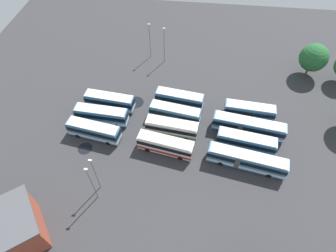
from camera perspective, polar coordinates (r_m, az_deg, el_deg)
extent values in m
plane|color=#333335|center=(59.29, 1.13, -0.06)|extent=(107.98, 107.98, 0.00)
cube|color=teal|center=(58.09, -14.90, -0.92)|extent=(11.06, 4.28, 3.19)
cube|color=beige|center=(56.83, -15.24, 0.12)|extent=(10.60, 4.00, 0.14)
cube|color=black|center=(57.70, -15.00, -0.61)|extent=(11.11, 4.32, 1.02)
cube|color=silver|center=(58.77, -14.73, -1.46)|extent=(11.11, 4.32, 0.64)
cube|color=black|center=(55.61, -10.09, -1.75)|extent=(0.40, 2.10, 1.17)
cylinder|color=black|center=(58.50, -11.24, -1.60)|extent=(1.04, 0.46, 1.00)
cylinder|color=black|center=(57.29, -12.16, -3.41)|extent=(1.04, 0.46, 1.00)
cylinder|color=black|center=(61.16, -16.94, -0.20)|extent=(1.04, 0.46, 1.00)
cylinder|color=black|center=(60.01, -17.94, -1.90)|extent=(1.04, 0.46, 1.00)
cube|color=teal|center=(60.51, -13.42, 2.24)|extent=(11.20, 3.19, 3.19)
cube|color=beige|center=(59.30, -13.71, 3.30)|extent=(10.75, 2.96, 0.14)
cube|color=black|center=(60.13, -13.51, 2.56)|extent=(11.26, 3.24, 1.02)
cube|color=silver|center=(61.16, -13.27, 1.69)|extent=(11.26, 3.24, 0.64)
cube|color=black|center=(58.40, -8.44, 1.98)|extent=(0.18, 2.12, 1.17)
cylinder|color=black|center=(61.19, -9.83, 1.82)|extent=(1.02, 0.35, 1.00)
cylinder|color=black|center=(59.77, -10.46, 0.12)|extent=(1.02, 0.35, 1.00)
cylinder|color=black|center=(63.45, -15.76, 2.58)|extent=(1.02, 0.35, 1.00)
cylinder|color=black|center=(62.08, -16.49, 0.95)|extent=(1.02, 0.35, 1.00)
cube|color=teal|center=(62.89, -11.82, 4.98)|extent=(11.01, 3.65, 3.19)
cube|color=beige|center=(61.74, -12.07, 6.06)|extent=(10.56, 3.40, 0.14)
cube|color=black|center=(62.54, -11.90, 5.31)|extent=(11.07, 3.69, 1.02)
cube|color=silver|center=(63.52, -11.69, 4.42)|extent=(11.07, 3.69, 0.64)
cube|color=black|center=(60.79, -7.16, 4.67)|extent=(0.27, 2.12, 1.17)
cylinder|color=black|center=(63.57, -8.45, 4.44)|extent=(1.02, 0.40, 1.00)
cylinder|color=black|center=(62.08, -9.11, 2.88)|extent=(1.02, 0.40, 1.00)
cylinder|color=black|center=(65.82, -14.00, 5.27)|extent=(1.02, 0.40, 1.00)
cylinder|color=black|center=(64.39, -14.76, 3.78)|extent=(1.02, 0.40, 1.00)
cube|color=silver|center=(54.03, -0.52, -3.89)|extent=(11.08, 4.43, 3.19)
cube|color=beige|center=(52.68, -0.54, -2.85)|extent=(10.62, 4.15, 0.14)
cube|color=black|center=(53.61, -0.53, -3.58)|extent=(11.14, 4.48, 1.02)
cube|color=red|center=(54.76, -0.52, -4.43)|extent=(11.14, 4.48, 0.64)
cube|color=black|center=(52.84, 5.11, -4.88)|extent=(0.43, 2.10, 1.17)
cylinder|color=black|center=(55.35, 3.17, -4.57)|extent=(1.04, 0.47, 1.00)
cylinder|color=black|center=(54.06, 2.53, -6.57)|extent=(1.04, 0.47, 1.00)
cylinder|color=black|center=(56.48, -3.41, -2.96)|extent=(1.04, 0.47, 1.00)
cylinder|color=black|center=(55.22, -4.21, -4.87)|extent=(1.04, 0.47, 1.00)
cube|color=silver|center=(56.62, 0.78, -0.34)|extent=(10.69, 3.71, 3.19)
cube|color=beige|center=(55.33, 0.80, 0.74)|extent=(10.25, 3.46, 0.14)
cube|color=black|center=(56.22, 0.78, -0.01)|extent=(10.75, 3.75, 1.02)
cube|color=#2D8C4C|center=(57.31, 0.77, -0.90)|extent=(10.75, 3.75, 0.64)
cube|color=black|center=(55.71, 6.06, -0.89)|extent=(0.29, 2.11, 1.17)
cylinder|color=black|center=(58.12, 4.14, -0.87)|extent=(1.03, 0.41, 1.00)
cylinder|color=black|center=(56.68, 3.71, -2.71)|extent=(1.03, 0.41, 1.00)
cylinder|color=black|center=(58.92, -2.07, 0.24)|extent=(1.03, 0.41, 1.00)
cylinder|color=black|center=(57.50, -2.65, -1.55)|extent=(1.03, 0.41, 1.00)
cube|color=teal|center=(59.17, 1.44, 2.62)|extent=(10.98, 4.25, 3.19)
cube|color=beige|center=(57.94, 1.48, 3.72)|extent=(10.53, 3.98, 0.14)
cube|color=black|center=(58.79, 1.45, 2.95)|extent=(11.04, 4.30, 1.02)
cube|color=silver|center=(59.84, 1.43, 2.05)|extent=(11.04, 4.30, 0.64)
cube|color=black|center=(58.11, 6.58, 1.93)|extent=(0.39, 2.10, 1.17)
cylinder|color=black|center=(60.56, 4.75, 1.91)|extent=(1.03, 0.45, 1.00)
cylinder|color=black|center=(59.04, 4.23, 0.23)|extent=(1.03, 0.45, 1.00)
cylinder|color=black|center=(61.57, -1.29, 3.18)|extent=(1.03, 0.45, 1.00)
cylinder|color=black|center=(60.07, -1.94, 1.57)|extent=(1.03, 0.45, 1.00)
cube|color=teal|center=(62.07, 2.36, 5.51)|extent=(10.76, 4.05, 3.19)
cube|color=beige|center=(60.90, 2.41, 6.61)|extent=(10.32, 3.79, 0.14)
cube|color=black|center=(61.71, 2.37, 5.84)|extent=(10.82, 4.10, 1.02)
cube|color=silver|center=(62.71, 2.33, 4.93)|extent=(10.82, 4.10, 0.64)
cube|color=black|center=(61.11, 7.19, 4.97)|extent=(0.36, 2.11, 1.17)
cylinder|color=black|center=(63.52, 5.43, 4.81)|extent=(1.03, 0.44, 1.00)
cylinder|color=black|center=(61.89, 5.00, 3.28)|extent=(1.03, 0.44, 1.00)
cylinder|color=black|center=(64.40, -0.27, 5.90)|extent=(1.03, 0.44, 1.00)
cylinder|color=black|center=(62.80, -0.83, 4.41)|extent=(1.03, 0.44, 1.00)
cube|color=teal|center=(54.12, 15.76, -6.74)|extent=(14.64, 5.07, 3.19)
cube|color=beige|center=(52.77, 16.15, -5.76)|extent=(14.04, 4.76, 0.14)
cube|color=black|center=(53.70, 15.88, -6.44)|extent=(14.72, 5.12, 1.02)
cube|color=silver|center=(54.85, 15.57, -7.24)|extent=(14.72, 5.12, 0.64)
cube|color=black|center=(54.90, 23.31, -7.93)|extent=(0.43, 2.10, 1.17)
cube|color=#47474C|center=(53.96, 14.12, -6.38)|extent=(1.35, 2.75, 3.06)
cylinder|color=black|center=(56.58, 20.04, -7.46)|extent=(1.04, 0.47, 1.00)
cylinder|color=black|center=(55.27, 19.88, -9.49)|extent=(1.04, 0.47, 1.00)
cylinder|color=black|center=(55.63, 11.10, -5.51)|extent=(1.04, 0.47, 1.00)
cylinder|color=black|center=(54.30, 10.68, -7.53)|extent=(1.04, 0.47, 1.00)
cube|color=teal|center=(56.56, 15.64, -3.11)|extent=(11.50, 4.28, 3.19)
cube|color=beige|center=(55.27, 16.00, -2.09)|extent=(11.02, 4.01, 0.14)
cube|color=black|center=(56.17, 15.75, -2.80)|extent=(11.56, 4.33, 1.02)
cube|color=silver|center=(57.26, 15.45, -3.64)|extent=(11.56, 4.33, 0.64)
cube|color=black|center=(56.98, 21.30, -3.88)|extent=(0.39, 2.10, 1.17)
cylinder|color=black|center=(58.85, 18.77, -3.68)|extent=(1.03, 0.45, 1.00)
cylinder|color=black|center=(57.42, 18.63, -5.56)|extent=(1.03, 0.45, 1.00)
cylinder|color=black|center=(58.12, 12.12, -2.30)|extent=(1.03, 0.45, 1.00)
cylinder|color=black|center=(56.68, 11.79, -4.16)|extent=(1.03, 0.45, 1.00)
cube|color=teal|center=(59.15, 16.10, -0.07)|extent=(14.64, 4.67, 3.19)
cube|color=beige|center=(57.92, 16.46, 0.97)|extent=(14.04, 4.38, 0.14)
cube|color=black|center=(58.77, 16.21, 0.25)|extent=(14.72, 4.72, 1.02)
cube|color=silver|center=(59.82, 15.92, -0.61)|extent=(14.72, 4.72, 0.64)
cube|color=black|center=(59.92, 22.96, -1.10)|extent=(0.37, 2.11, 1.17)
cube|color=#47474C|center=(58.99, 14.60, 0.24)|extent=(1.28, 2.74, 3.06)
cylinder|color=black|center=(61.60, 19.96, -0.90)|extent=(1.03, 0.44, 1.00)
cylinder|color=black|center=(60.09, 19.88, -2.62)|extent=(1.03, 0.44, 1.00)
cylinder|color=black|center=(60.66, 11.80, 0.80)|extent=(1.03, 0.44, 1.00)
cylinder|color=black|center=(59.11, 11.50, -0.91)|extent=(1.03, 0.44, 1.00)
cube|color=teal|center=(62.02, 16.25, 2.93)|extent=(10.65, 3.41, 3.19)
cube|color=beige|center=(60.84, 16.59, 3.97)|extent=(10.21, 3.17, 0.14)
cube|color=black|center=(61.65, 16.35, 3.24)|extent=(10.70, 3.45, 1.02)
cube|color=silver|center=(62.65, 16.07, 2.38)|extent=(10.70, 3.45, 0.64)
cube|color=black|center=(62.58, 21.07, 2.53)|extent=(0.23, 2.12, 1.17)
cylinder|color=black|center=(64.37, 18.82, 2.41)|extent=(1.02, 0.38, 1.00)
cylinder|color=black|center=(62.78, 18.85, 0.81)|extent=(1.02, 0.38, 1.00)
cylinder|color=black|center=(63.44, 13.12, 3.33)|extent=(1.02, 0.38, 1.00)
cylinder|color=black|center=(61.82, 13.02, 1.74)|extent=(1.02, 0.38, 1.00)
cube|color=#99422D|center=(51.17, -29.76, -18.33)|extent=(12.09, 12.00, 6.31)
cylinder|color=slate|center=(49.19, -14.53, -9.65)|extent=(0.16, 0.16, 8.81)
cube|color=silver|center=(45.37, -15.67, -6.77)|extent=(0.56, 0.28, 0.20)
cylinder|color=slate|center=(48.11, -15.17, -11.45)|extent=(0.16, 0.16, 9.39)
cube|color=silver|center=(43.99, -16.48, -8.47)|extent=(0.56, 0.28, 0.20)
cylinder|color=slate|center=(72.23, -0.80, 16.00)|extent=(0.16, 0.16, 9.45)
cube|color=silver|center=(69.54, -0.84, 19.31)|extent=(0.56, 0.28, 0.20)
cylinder|color=slate|center=(74.08, -3.72, 16.83)|extent=(0.16, 0.16, 9.33)
cube|color=silver|center=(71.49, -3.93, 20.05)|extent=(0.56, 0.28, 0.20)
cylinder|color=brown|center=(78.34, 26.58, 10.08)|extent=(0.44, 0.44, 2.33)
sphere|color=#235B2D|center=(76.15, 27.64, 12.29)|extent=(6.56, 6.56, 6.56)
cylinder|color=black|center=(58.26, -16.60, -4.42)|extent=(2.91, 2.91, 0.01)
cylinder|color=black|center=(66.08, -8.61, 6.04)|extent=(1.81, 1.81, 0.01)
cylinder|color=black|center=(64.40, -6.67, 4.84)|extent=(3.77, 3.77, 0.01)
cylinder|color=black|center=(59.66, 17.14, -2.81)|extent=(1.91, 1.91, 0.01)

